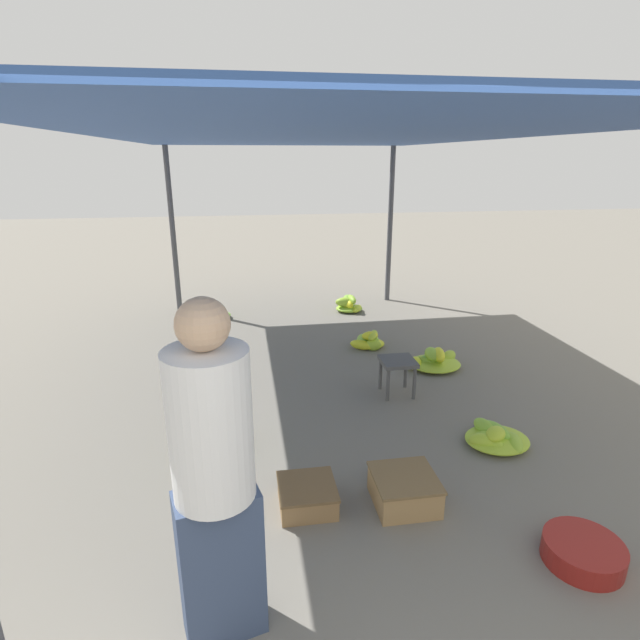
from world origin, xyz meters
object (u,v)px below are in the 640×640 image
(vendor_foreground, at_px, (214,476))
(banana_pile_right_2, at_px, (434,361))
(banana_pile_left_0, at_px, (224,440))
(stool, at_px, (398,366))
(crate_near, at_px, (404,490))
(banana_pile_right_0, at_px, (368,341))
(basin_black, at_px, (583,552))
(banana_pile_right_3, at_px, (349,304))
(banana_pile_left_1, at_px, (213,314))
(crate_mid, at_px, (307,496))
(banana_pile_right_1, at_px, (495,438))

(vendor_foreground, xyz_separation_m, banana_pile_right_2, (2.29, 3.03, -0.84))
(banana_pile_left_0, bearing_deg, stool, 24.46)
(crate_near, bearing_deg, banana_pile_right_0, 80.46)
(basin_black, height_order, crate_near, crate_near)
(banana_pile_left_0, height_order, banana_pile_right_3, banana_pile_left_0)
(banana_pile_left_1, xyz_separation_m, crate_mid, (0.83, -4.40, 0.01))
(banana_pile_right_0, xyz_separation_m, banana_pile_right_2, (0.58, -0.74, -0.00))
(banana_pile_left_1, bearing_deg, stool, -55.18)
(stool, relative_size, crate_near, 0.86)
(banana_pile_right_2, distance_m, crate_mid, 2.78)
(stool, xyz_separation_m, crate_mid, (-1.13, -1.58, -0.22))
(crate_near, height_order, crate_mid, crate_near)
(banana_pile_right_0, xyz_separation_m, crate_mid, (-1.17, -2.89, 0.00))
(banana_pile_right_1, height_order, crate_near, crate_near)
(banana_pile_left_1, distance_m, banana_pile_right_2, 3.42)
(vendor_foreground, distance_m, crate_mid, 1.32)
(banana_pile_right_0, xyz_separation_m, crate_near, (-0.50, -2.97, 0.03))
(banana_pile_right_2, bearing_deg, stool, -137.02)
(stool, height_order, crate_mid, stool)
(basin_black, distance_m, banana_pile_right_0, 3.67)
(stool, relative_size, basin_black, 0.81)
(banana_pile_left_1, xyz_separation_m, banana_pile_right_3, (2.08, 0.06, 0.04))
(vendor_foreground, xyz_separation_m, basin_black, (2.10, 0.12, -0.85))
(stool, distance_m, banana_pile_right_2, 0.88)
(basin_black, height_order, banana_pile_left_0, banana_pile_left_0)
(basin_black, bearing_deg, banana_pile_right_0, 96.11)
(basin_black, distance_m, banana_pile_left_1, 5.68)
(basin_black, xyz_separation_m, crate_mid, (-1.56, 0.75, 0.02))
(crate_near, xyz_separation_m, crate_mid, (-0.67, 0.07, -0.02))
(vendor_foreground, bearing_deg, crate_near, 33.42)
(banana_pile_right_2, relative_size, banana_pile_right_3, 1.51)
(banana_pile_left_0, bearing_deg, crate_near, -34.79)
(banana_pile_right_1, xyz_separation_m, crate_mid, (-1.66, -0.52, 0.02))
(vendor_foreground, bearing_deg, banana_pile_right_3, 71.44)
(banana_pile_right_1, relative_size, banana_pile_right_3, 1.19)
(stool, xyz_separation_m, crate_near, (-0.46, -1.65, -0.20))
(banana_pile_left_1, height_order, banana_pile_right_0, banana_pile_left_1)
(banana_pile_left_1, bearing_deg, vendor_foreground, -86.85)
(stool, relative_size, banana_pile_right_3, 0.81)
(banana_pile_left_0, bearing_deg, basin_black, -35.87)
(banana_pile_right_0, height_order, crate_mid, banana_pile_right_0)
(banana_pile_left_0, distance_m, banana_pile_right_2, 2.70)
(banana_pile_right_0, relative_size, crate_near, 1.07)
(banana_pile_left_1, bearing_deg, banana_pile_right_1, -57.34)
(banana_pile_right_0, distance_m, banana_pile_right_1, 2.43)
(banana_pile_right_3, bearing_deg, crate_near, -97.27)
(stool, distance_m, crate_mid, 1.95)
(banana_pile_right_3, bearing_deg, banana_pile_right_2, -77.66)
(vendor_foreground, bearing_deg, stool, 55.70)
(stool, xyz_separation_m, banana_pile_right_0, (0.04, 1.32, -0.22))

